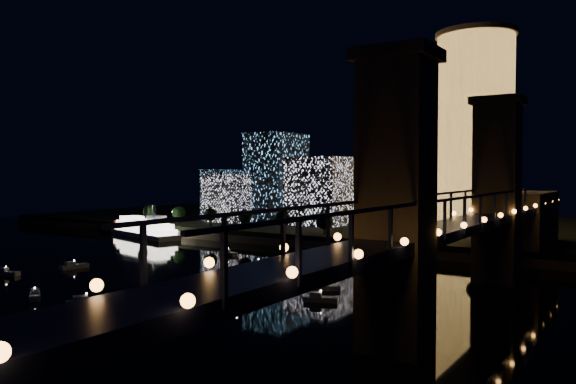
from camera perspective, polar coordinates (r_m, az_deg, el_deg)
name	(u,v)px	position (r m, az deg, el deg)	size (l,w,h in m)	color
ground	(190,287)	(150.04, -9.92, -9.49)	(520.00, 520.00, 0.00)	black
far_bank	(413,227)	(286.71, 12.61, -3.52)	(420.00, 160.00, 5.00)	black
seawall	(339,247)	(216.08, 5.22, -5.54)	(420.00, 6.00, 3.00)	#6B5E4C
tower_cylindrical	(475,131)	(256.62, 18.45, 5.88)	(34.00, 34.00, 85.03)	#F5AF4E
tower_rectangular	(405,146)	(264.56, 11.76, 4.60)	(23.27, 23.27, 74.05)	#F5AF4E
midrise_blocks	(271,187)	(285.47, -1.72, 0.54)	(85.28, 40.40, 44.78)	silver
truss_bridge	(441,240)	(117.16, 15.32, -4.72)	(13.00, 266.00, 50.00)	navy
riverboat	(142,228)	(270.39, -14.65, -3.56)	(51.90, 22.80, 15.37)	silver
motorboats	(195,276)	(161.07, -9.42, -8.40)	(100.91, 83.75, 2.78)	silver
esplanade_trees	(290,219)	(233.52, 0.25, -2.75)	(166.75, 6.92, 8.96)	black
street_lamps	(283,220)	(242.94, -0.53, -2.91)	(132.70, 0.70, 5.65)	black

